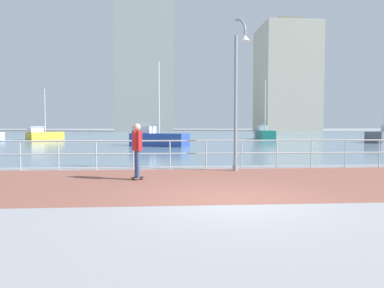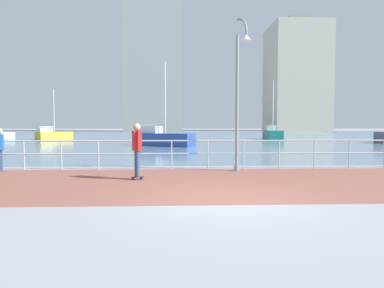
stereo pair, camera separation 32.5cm
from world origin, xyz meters
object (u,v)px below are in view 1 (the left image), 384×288
object	(u,v)px
lamppost	(238,87)
sailboat_white	(44,135)
sailboat_ivory	(265,134)
sailboat_gray	(157,138)
skateboarder	(137,146)

from	to	relation	value
lamppost	sailboat_white	size ratio (longest dim) A/B	0.95
lamppost	sailboat_ivory	bearing A→B (deg)	72.43
sailboat_gray	sailboat_ivory	size ratio (longest dim) A/B	0.97
sailboat_white	skateboarder	bearing A→B (deg)	-66.60
skateboarder	sailboat_gray	world-z (taller)	sailboat_gray
sailboat_gray	skateboarder	bearing A→B (deg)	-90.37
sailboat_gray	sailboat_ivory	xyz separation A→B (m)	(12.30, 12.36, 0.02)
lamppost	sailboat_white	bearing A→B (deg)	120.18
sailboat_gray	sailboat_white	world-z (taller)	sailboat_gray
sailboat_ivory	sailboat_white	distance (m)	25.72
sailboat_ivory	sailboat_white	world-z (taller)	sailboat_ivory
skateboarder	sailboat_white	distance (m)	33.49
lamppost	sailboat_gray	size ratio (longest dim) A/B	0.83
skateboarder	sailboat_gray	distance (m)	17.48
sailboat_gray	sailboat_ivory	distance (m)	17.44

